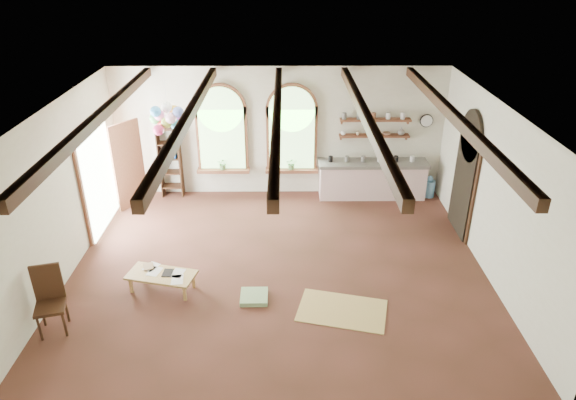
{
  "coord_description": "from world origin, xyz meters",
  "views": [
    {
      "loc": [
        0.13,
        -8.43,
        5.7
      ],
      "look_at": [
        0.19,
        0.6,
        1.2
      ],
      "focal_mm": 32.0,
      "sensor_mm": 36.0,
      "label": 1
    }
  ],
  "objects_px": {
    "kitchen_counter": "(372,179)",
    "side_chair": "(52,313)",
    "coffee_table": "(161,276)",
    "balloon_cluster": "(168,118)"
  },
  "relations": [
    {
      "from": "kitchen_counter",
      "to": "coffee_table",
      "type": "bearing_deg",
      "value": -138.63
    },
    {
      "from": "coffee_table",
      "to": "side_chair",
      "type": "height_order",
      "value": "side_chair"
    },
    {
      "from": "coffee_table",
      "to": "kitchen_counter",
      "type": "bearing_deg",
      "value": 41.37
    },
    {
      "from": "coffee_table",
      "to": "balloon_cluster",
      "type": "relative_size",
      "value": 1.15
    },
    {
      "from": "coffee_table",
      "to": "side_chair",
      "type": "bearing_deg",
      "value": -144.89
    },
    {
      "from": "kitchen_counter",
      "to": "side_chair",
      "type": "xyz_separation_m",
      "value": [
        -5.96,
        -4.97,
        -0.14
      ]
    },
    {
      "from": "kitchen_counter",
      "to": "coffee_table",
      "type": "distance_m",
      "value": 5.89
    },
    {
      "from": "kitchen_counter",
      "to": "side_chair",
      "type": "relative_size",
      "value": 2.31
    },
    {
      "from": "kitchen_counter",
      "to": "balloon_cluster",
      "type": "bearing_deg",
      "value": -169.16
    },
    {
      "from": "balloon_cluster",
      "to": "coffee_table",
      "type": "bearing_deg",
      "value": -84.52
    }
  ]
}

